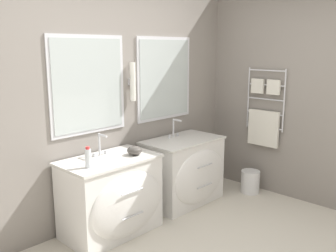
# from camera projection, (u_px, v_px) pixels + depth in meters

# --- Properties ---
(wall_back) EXTENTS (5.30, 0.14, 2.60)m
(wall_back) POSITION_uv_depth(u_px,v_px,m) (108.00, 98.00, 3.92)
(wall_back) COLOR gray
(wall_back) RESTS_ON ground_plane
(wall_right) EXTENTS (0.13, 3.41, 2.60)m
(wall_right) POSITION_uv_depth(u_px,v_px,m) (275.00, 91.00, 4.62)
(wall_right) COLOR gray
(wall_right) RESTS_ON ground_plane
(vanity_left) EXTENTS (0.95, 0.63, 0.77)m
(vanity_left) POSITION_uv_depth(u_px,v_px,m) (113.00, 196.00, 3.67)
(vanity_left) COLOR white
(vanity_left) RESTS_ON ground_plane
(vanity_right) EXTENTS (0.95, 0.63, 0.77)m
(vanity_right) POSITION_uv_depth(u_px,v_px,m) (185.00, 171.00, 4.43)
(vanity_right) COLOR white
(vanity_right) RESTS_ON ground_plane
(faucet_left) EXTENTS (0.17, 0.14, 0.22)m
(faucet_left) POSITION_uv_depth(u_px,v_px,m) (100.00, 145.00, 3.69)
(faucet_left) COLOR silver
(faucet_left) RESTS_ON vanity_left
(faucet_right) EXTENTS (0.17, 0.14, 0.22)m
(faucet_right) POSITION_uv_depth(u_px,v_px,m) (174.00, 128.00, 4.45)
(faucet_right) COLOR silver
(faucet_right) RESTS_ON vanity_right
(toiletry_bottle) EXTENTS (0.06, 0.06, 0.19)m
(toiletry_bottle) POSITION_uv_depth(u_px,v_px,m) (88.00, 158.00, 3.33)
(toiletry_bottle) COLOR silver
(toiletry_bottle) RESTS_ON vanity_left
(amenity_bowl) EXTENTS (0.15, 0.15, 0.09)m
(amenity_bowl) POSITION_uv_depth(u_px,v_px,m) (135.00, 150.00, 3.73)
(amenity_bowl) COLOR #4C4742
(amenity_bowl) RESTS_ON vanity_left
(waste_bin) EXTENTS (0.24, 0.24, 0.29)m
(waste_bin) POSITION_uv_depth(u_px,v_px,m) (250.00, 181.00, 4.78)
(waste_bin) COLOR silver
(waste_bin) RESTS_ON ground_plane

